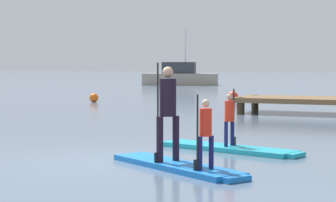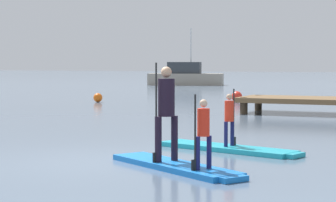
% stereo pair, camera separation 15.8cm
% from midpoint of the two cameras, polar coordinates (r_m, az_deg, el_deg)
% --- Properties ---
extents(ground_plane, '(240.00, 240.00, 0.00)m').
position_cam_midpoint_polar(ground_plane, '(12.38, -5.51, -5.34)').
color(ground_plane, slate).
extents(paddleboard_near, '(3.38, 1.59, 0.10)m').
position_cam_midpoint_polar(paddleboard_near, '(13.95, 5.66, -4.15)').
color(paddleboard_near, '#1E9EB2').
rests_on(paddleboard_near, ground).
extents(paddler_child_solo, '(0.24, 0.38, 1.21)m').
position_cam_midpoint_polar(paddler_child_solo, '(13.88, 5.72, -1.38)').
color(paddler_child_solo, '#19194C').
rests_on(paddler_child_solo, paddleboard_near).
extents(paddleboard_far, '(3.09, 2.20, 0.10)m').
position_cam_midpoint_polar(paddleboard_far, '(11.53, 1.12, -5.72)').
color(paddleboard_far, blue).
rests_on(paddleboard_far, ground).
extents(paddler_adult, '(0.41, 0.47, 1.77)m').
position_cam_midpoint_polar(paddler_adult, '(11.66, 0.22, -0.53)').
color(paddler_adult, black).
rests_on(paddler_adult, paddleboard_far).
extents(paddler_child_front, '(0.28, 0.36, 1.26)m').
position_cam_midpoint_polar(paddler_child_front, '(10.82, 3.49, -2.54)').
color(paddler_child_front, '#19194C').
rests_on(paddler_child_front, paddleboard_far).
extents(motor_boat_small_navy, '(6.47, 3.46, 4.73)m').
position_cam_midpoint_polar(motor_boat_small_navy, '(54.33, 1.62, 2.17)').
color(motor_boat_small_navy, '#9E9384').
rests_on(motor_boat_small_navy, ground).
extents(mooring_buoy_mid, '(0.43, 0.43, 0.43)m').
position_cam_midpoint_polar(mooring_buoy_mid, '(31.07, -6.00, 0.29)').
color(mooring_buoy_mid, orange).
rests_on(mooring_buoy_mid, ground).
extents(mooring_buoy_far, '(0.52, 0.52, 0.52)m').
position_cam_midpoint_polar(mooring_buoy_far, '(31.15, 6.18, 0.38)').
color(mooring_buoy_far, red).
rests_on(mooring_buoy_far, ground).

